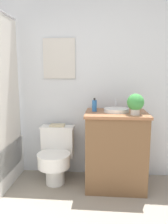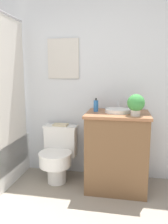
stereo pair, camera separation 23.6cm
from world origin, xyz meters
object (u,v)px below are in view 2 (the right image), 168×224
sink (118,111)px  potted_plant (136,104)px  soap_bottle (96,106)px  book_on_tank (61,125)px  toilet (58,153)px

sink → potted_plant: (0.19, -0.18, 0.11)m
soap_bottle → book_on_tank: (-0.46, 0.13, -0.28)m
sink → book_on_tank: 0.77m
soap_bottle → book_on_tank: 0.56m
soap_bottle → book_on_tank: bearing=163.9°
soap_bottle → potted_plant: potted_plant is taller
toilet → potted_plant: size_ratio=2.96×
soap_bottle → potted_plant: size_ratio=0.69×
book_on_tank → toilet: bearing=-90.0°
toilet → potted_plant: 1.14m
toilet → sink: (0.72, -0.02, 0.56)m
sink → book_on_tank: size_ratio=1.79×
sink → book_on_tank: bearing=168.6°
book_on_tank → sink: bearing=-11.4°
toilet → book_on_tank: book_on_tank is taller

